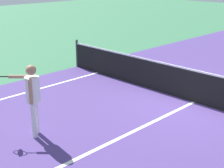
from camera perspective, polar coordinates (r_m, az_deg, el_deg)
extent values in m
plane|color=#38724C|center=(9.83, 13.93, -3.05)|extent=(60.00, 60.00, 0.00)
cube|color=#4C387A|center=(9.83, 13.93, -3.04)|extent=(10.62, 24.40, 0.00)
cube|color=white|center=(7.49, 0.70, -9.58)|extent=(0.10, 6.40, 0.01)
cylinder|color=#33383D|center=(13.03, -6.04, 5.27)|extent=(0.09, 0.09, 1.07)
cube|color=black|center=(9.67, 14.14, -0.55)|extent=(10.58, 0.02, 0.91)
cube|color=white|center=(9.53, 14.36, 2.18)|extent=(10.58, 0.03, 0.05)
cylinder|color=white|center=(7.63, -13.32, -6.15)|extent=(0.11, 0.11, 0.82)
cylinder|color=white|center=(7.83, -12.94, -5.48)|extent=(0.11, 0.11, 0.82)
cylinder|color=white|center=(7.47, -13.52, -0.92)|extent=(0.32, 0.32, 0.58)
sphere|color=#A87A5B|center=(7.34, -13.79, 2.34)|extent=(0.23, 0.23, 0.23)
cylinder|color=#A87A5B|center=(7.31, -13.84, -1.30)|extent=(0.08, 0.08, 0.56)
cylinder|color=#A87A5B|center=(7.63, -15.40, 1.22)|extent=(0.46, 0.45, 0.08)
cylinder|color=black|center=(7.74, -18.18, 1.22)|extent=(0.18, 0.17, 0.03)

